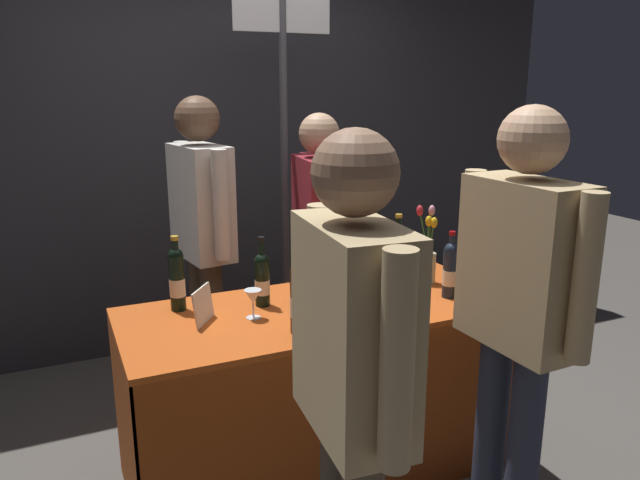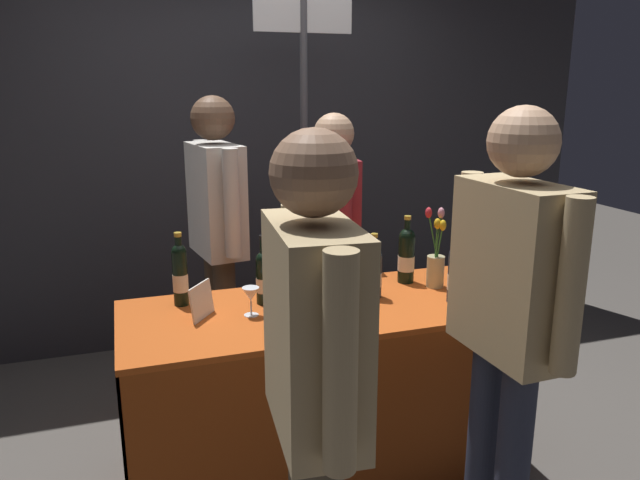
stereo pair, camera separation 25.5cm
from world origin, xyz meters
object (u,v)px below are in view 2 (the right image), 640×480
wine_glass_near_vendor (251,295)px  flower_vase (436,262)px  featured_wine_bottle (319,262)px  display_bottle_0 (455,273)px  tasting_table (320,358)px  vendor_presenter (217,223)px  taster_foreground_right (510,304)px  booth_signpost (304,139)px

wine_glass_near_vendor → flower_vase: bearing=5.7°
featured_wine_bottle → display_bottle_0: featured_wine_bottle is taller
tasting_table → display_bottle_0: display_bottle_0 is taller
vendor_presenter → taster_foreground_right: vendor_presenter is taller
display_bottle_0 → booth_signpost: bearing=103.9°
tasting_table → booth_signpost: size_ratio=0.76×
display_bottle_0 → taster_foreground_right: taster_foreground_right is taller
vendor_presenter → taster_foreground_right: bearing=16.8°
wine_glass_near_vendor → vendor_presenter: (0.00, 0.84, 0.13)m
wine_glass_near_vendor → booth_signpost: (0.58, 1.13, 0.54)m
tasting_table → booth_signpost: bearing=76.2°
flower_vase → taster_foreground_right: size_ratio=0.23×
tasting_table → display_bottle_0: size_ratio=5.55×
display_bottle_0 → featured_wine_bottle: bearing=148.0°
display_bottle_0 → flower_vase: flower_vase is taller
featured_wine_bottle → wine_glass_near_vendor: 0.42m
display_bottle_0 → flower_vase: size_ratio=0.81×
wine_glass_near_vendor → taster_foreground_right: bearing=-43.8°
vendor_presenter → flower_vase: bearing=41.9°
tasting_table → flower_vase: flower_vase is taller
tasting_table → booth_signpost: booth_signpost is taller
flower_vase → booth_signpost: booth_signpost is taller
flower_vase → booth_signpost: bearing=107.7°
wine_glass_near_vendor → booth_signpost: bearing=62.8°
wine_glass_near_vendor → vendor_presenter: vendor_presenter is taller
display_bottle_0 → booth_signpost: 1.39m
vendor_presenter → booth_signpost: bearing=107.8°
tasting_table → taster_foreground_right: 0.97m
featured_wine_bottle → vendor_presenter: (-0.37, 0.64, 0.07)m
display_bottle_0 → tasting_table: bearing=167.4°
booth_signpost → wine_glass_near_vendor: bearing=-117.2°
wine_glass_near_vendor → flower_vase: size_ratio=0.32×
tasting_table → featured_wine_bottle: featured_wine_bottle is taller
featured_wine_bottle → wine_glass_near_vendor: size_ratio=2.78×
taster_foreground_right → booth_signpost: booth_signpost is taller
display_bottle_0 → booth_signpost: size_ratio=0.14×
vendor_presenter → featured_wine_bottle: bearing=21.2°
taster_foreground_right → display_bottle_0: bearing=-15.9°
booth_signpost → display_bottle_0: bearing=-76.1°
booth_signpost → featured_wine_bottle: bearing=-103.1°
wine_glass_near_vendor → featured_wine_bottle: bearing=29.3°
taster_foreground_right → wine_glass_near_vendor: bearing=44.3°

